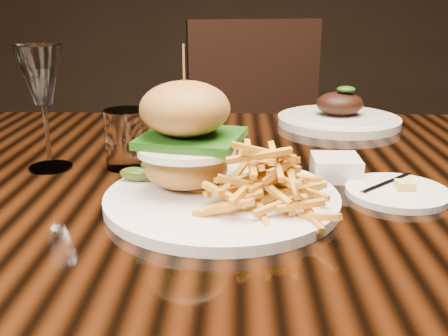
{
  "coord_description": "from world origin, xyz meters",
  "views": [
    {
      "loc": [
        -0.04,
        -0.82,
        1.03
      ],
      "look_at": [
        -0.06,
        -0.16,
        0.81
      ],
      "focal_mm": 42.0,
      "sensor_mm": 36.0,
      "label": 1
    }
  ],
  "objects_px": {
    "wine_glass": "(41,79)",
    "dining_table": "(262,215)",
    "burger_plate": "(217,164)",
    "chair_far": "(261,147)",
    "far_dish": "(339,117)"
  },
  "relations": [
    {
      "from": "dining_table",
      "to": "chair_far",
      "type": "distance_m",
      "value": 0.9
    },
    {
      "from": "dining_table",
      "to": "far_dish",
      "type": "bearing_deg",
      "value": 61.3
    },
    {
      "from": "dining_table",
      "to": "chair_far",
      "type": "relative_size",
      "value": 1.68
    },
    {
      "from": "burger_plate",
      "to": "wine_glass",
      "type": "height_order",
      "value": "burger_plate"
    },
    {
      "from": "burger_plate",
      "to": "chair_far",
      "type": "xyz_separation_m",
      "value": [
        0.1,
        1.02,
        -0.27
      ]
    },
    {
      "from": "dining_table",
      "to": "wine_glass",
      "type": "xyz_separation_m",
      "value": [
        -0.36,
        0.01,
        0.23
      ]
    },
    {
      "from": "wine_glass",
      "to": "dining_table",
      "type": "bearing_deg",
      "value": -1.74
    },
    {
      "from": "chair_far",
      "to": "dining_table",
      "type": "bearing_deg",
      "value": -104.38
    },
    {
      "from": "burger_plate",
      "to": "dining_table",
      "type": "bearing_deg",
      "value": 87.66
    },
    {
      "from": "dining_table",
      "to": "far_dish",
      "type": "height_order",
      "value": "far_dish"
    },
    {
      "from": "far_dish",
      "to": "burger_plate",
      "type": "bearing_deg",
      "value": -118.29
    },
    {
      "from": "chair_far",
      "to": "wine_glass",
      "type": "bearing_deg",
      "value": -126.28
    },
    {
      "from": "dining_table",
      "to": "wine_glass",
      "type": "bearing_deg",
      "value": 178.26
    },
    {
      "from": "burger_plate",
      "to": "chair_far",
      "type": "distance_m",
      "value": 1.06
    },
    {
      "from": "burger_plate",
      "to": "wine_glass",
      "type": "xyz_separation_m",
      "value": [
        -0.29,
        0.15,
        0.09
      ]
    }
  ]
}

